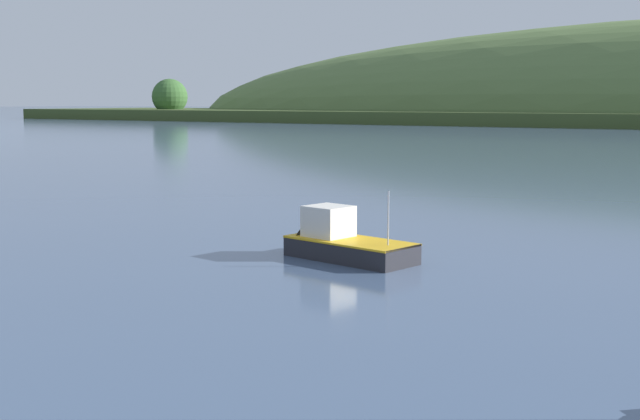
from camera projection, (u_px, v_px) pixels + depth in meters
fishing_boat_moored at (339, 247)px, 34.13m from camera, size 6.15×3.41×3.70m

